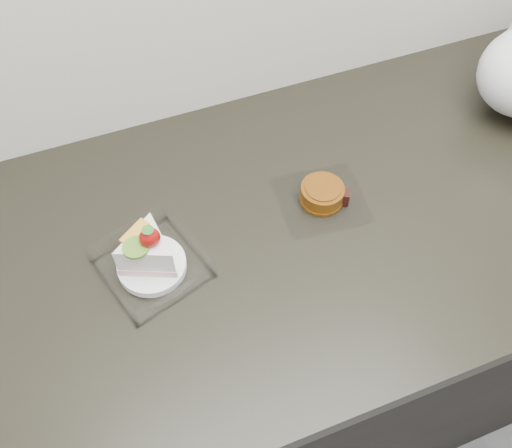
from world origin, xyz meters
TOP-DOWN VIEW (x-y plane):
  - counter at (0.00, 1.69)m, footprint 2.04×0.64m
  - cake_tray at (-0.30, 1.69)m, footprint 0.18×0.18m
  - mooncake_wrap at (0.00, 1.71)m, footprint 0.16×0.15m

SIDE VIEW (x-z plane):
  - counter at x=0.00m, z-range 0.00..0.90m
  - mooncake_wrap at x=0.00m, z-range 0.90..0.93m
  - cake_tray at x=-0.30m, z-range 0.87..0.99m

